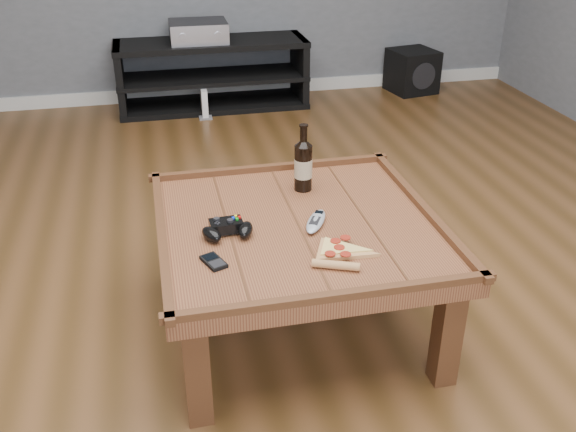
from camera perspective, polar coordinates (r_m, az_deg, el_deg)
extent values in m
plane|color=#462D14|center=(2.57, 0.78, -9.49)|extent=(6.00, 6.00, 0.00)
cube|color=silver|center=(5.22, -6.92, 10.96)|extent=(5.00, 0.02, 0.10)
cube|color=#522817|center=(2.33, 0.85, -1.29)|extent=(1.00, 1.00, 0.06)
cube|color=#442012|center=(2.07, -8.09, -13.57)|extent=(0.08, 0.08, 0.39)
cube|color=#442012|center=(2.26, 13.95, -10.21)|extent=(0.08, 0.08, 0.39)
cube|color=#442012|center=(2.76, -9.73, -2.11)|extent=(0.08, 0.08, 0.39)
cube|color=#442012|center=(2.90, 6.98, -0.31)|extent=(0.08, 0.08, 0.39)
cube|color=#442012|center=(2.74, -1.49, 4.34)|extent=(1.03, 0.03, 0.03)
cube|color=#442012|center=(1.92, 4.23, -7.12)|extent=(1.03, 0.03, 0.03)
cube|color=#442012|center=(2.46, 11.92, 0.81)|extent=(0.03, 1.03, 0.03)
cube|color=#442012|center=(2.26, -11.17, -1.64)|extent=(0.03, 1.03, 0.03)
cube|color=black|center=(4.88, -6.88, 14.99)|extent=(1.40, 0.45, 0.04)
cube|color=black|center=(4.94, -6.72, 12.17)|extent=(1.40, 0.45, 0.03)
cube|color=black|center=(5.00, -6.58, 9.85)|extent=(1.40, 0.45, 0.04)
cube|color=black|center=(4.91, -14.67, 11.62)|extent=(0.05, 0.44, 0.50)
cube|color=black|center=(5.04, 1.04, 12.92)|extent=(0.05, 0.44, 0.50)
cylinder|color=black|center=(2.54, 1.36, 4.30)|extent=(0.07, 0.07, 0.19)
cone|color=black|center=(2.49, 1.39, 6.60)|extent=(0.07, 0.07, 0.03)
cylinder|color=black|center=(2.48, 1.40, 7.31)|extent=(0.03, 0.03, 0.07)
cylinder|color=black|center=(2.47, 1.41, 8.05)|extent=(0.04, 0.04, 0.01)
cylinder|color=#CBB693|center=(2.54, 1.36, 4.30)|extent=(0.07, 0.07, 0.08)
cube|color=black|center=(2.26, -5.52, -0.86)|extent=(0.12, 0.08, 0.04)
ellipsoid|color=black|center=(2.22, -6.82, -1.63)|extent=(0.09, 0.11, 0.05)
ellipsoid|color=black|center=(2.23, -3.81, -1.22)|extent=(0.08, 0.11, 0.05)
cylinder|color=black|center=(2.25, -6.37, -0.29)|extent=(0.02, 0.02, 0.01)
cylinder|color=black|center=(2.24, -5.16, -0.43)|extent=(0.02, 0.02, 0.01)
cylinder|color=yellow|center=(2.27, -4.67, -0.02)|extent=(0.01, 0.01, 0.01)
cylinder|color=red|center=(2.26, -4.34, -0.10)|extent=(0.01, 0.01, 0.01)
cylinder|color=#0C33CC|center=(2.26, -4.88, -0.18)|extent=(0.01, 0.01, 0.01)
cylinder|color=#0C9919|center=(2.25, -4.56, -0.27)|extent=(0.01, 0.01, 0.01)
cylinder|color=tan|center=(2.06, 4.28, -4.36)|extent=(0.15, 0.08, 0.03)
cylinder|color=#A62D15|center=(2.10, 3.78, -3.35)|extent=(0.04, 0.04, 0.00)
cylinder|color=#A62D15|center=(2.10, 5.15, -3.39)|extent=(0.04, 0.04, 0.00)
cylinder|color=#A62D15|center=(2.14, 4.58, -2.79)|extent=(0.04, 0.04, 0.00)
cylinder|color=#A62D15|center=(2.17, 4.25, -2.22)|extent=(0.04, 0.04, 0.00)
cylinder|color=#A62D15|center=(2.20, 5.12, -1.92)|extent=(0.04, 0.04, 0.00)
cube|color=black|center=(2.10, -6.62, -4.06)|extent=(0.09, 0.11, 0.01)
cube|color=black|center=(2.11, -6.95, -3.61)|extent=(0.05, 0.05, 0.00)
cube|color=black|center=(2.07, -6.31, -4.20)|extent=(0.06, 0.06, 0.00)
ellipsoid|color=#9AA0A7|center=(2.31, 2.49, -0.47)|extent=(0.14, 0.19, 0.03)
cube|color=black|center=(2.35, 2.78, 0.34)|extent=(0.04, 0.03, 0.00)
cube|color=black|center=(2.29, 2.41, -0.40)|extent=(0.06, 0.07, 0.00)
cube|color=black|center=(4.85, -7.97, 15.96)|extent=(0.41, 0.34, 0.14)
cube|color=silver|center=(4.69, -7.80, 15.55)|extent=(0.41, 0.02, 0.14)
cylinder|color=silver|center=(4.67, -9.35, 15.41)|extent=(0.05, 0.02, 0.05)
cylinder|color=silver|center=(4.69, -6.24, 15.65)|extent=(0.05, 0.02, 0.05)
cube|color=black|center=(5.40, 10.96, 12.55)|extent=(0.39, 0.39, 0.33)
cylinder|color=black|center=(5.27, 11.97, 12.06)|extent=(0.21, 0.05, 0.21)
cube|color=slate|center=(4.79, -7.38, 8.84)|extent=(0.10, 0.17, 0.01)
cube|color=white|center=(4.76, -7.46, 10.03)|extent=(0.04, 0.15, 0.19)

